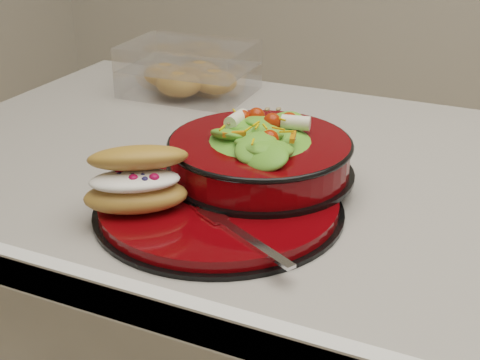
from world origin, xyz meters
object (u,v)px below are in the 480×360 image
at_px(dinner_plate, 219,205).
at_px(salad_bowl, 260,148).
at_px(pastry_box, 189,71).
at_px(croissant, 138,180).
at_px(fork, 241,234).

height_order(dinner_plate, salad_bowl, salad_bowl).
distance_m(salad_bowl, pastry_box, 0.44).
relative_size(croissant, fork, 0.95).
bearing_deg(fork, pastry_box, 62.44).
bearing_deg(dinner_plate, croissant, -141.81).
distance_m(dinner_plate, salad_bowl, 0.10).
distance_m(dinner_plate, croissant, 0.11).
height_order(dinner_plate, croissant, croissant).
relative_size(fork, pastry_box, 0.63).
height_order(salad_bowl, fork, salad_bowl).
bearing_deg(fork, dinner_plate, 69.25).
xyz_separation_m(croissant, fork, (0.14, -0.01, -0.03)).
distance_m(salad_bowl, croissant, 0.18).
xyz_separation_m(fork, pastry_box, (-0.33, 0.49, 0.02)).
height_order(fork, pastry_box, pastry_box).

